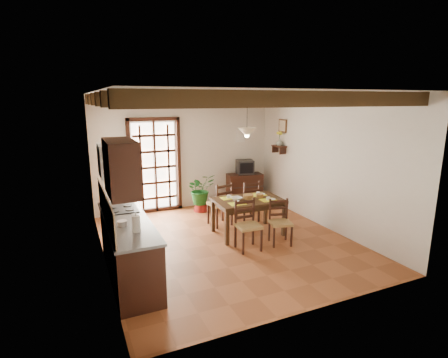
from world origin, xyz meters
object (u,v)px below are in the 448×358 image
kitchen_counter (128,247)px  potted_plant (201,188)px  chair_far_left (220,212)px  pendant_lamp (247,131)px  sideboard (245,188)px  crt_tv (245,167)px  dining_table (248,204)px  chair_near_left (248,234)px  chair_near_right (280,230)px  chair_far_right (248,208)px

kitchen_counter → potted_plant: size_ratio=1.16×
chair_far_left → pendant_lamp: (0.31, -0.60, 1.78)m
sideboard → crt_tv: size_ratio=1.83×
kitchen_counter → chair_far_left: 2.67m
dining_table → chair_near_left: chair_near_left is taller
kitchen_counter → chair_near_right: 2.83m
chair_far_right → potted_plant: bearing=-59.3°
chair_far_right → crt_tv: (0.60, 1.33, 0.67)m
chair_near_left → chair_far_left: (0.05, 1.38, 0.02)m
dining_table → chair_far_left: bearing=115.9°
crt_tv → potted_plant: potted_plant is taller
dining_table → chair_near_right: bearing=-63.8°
chair_far_left → sideboard: size_ratio=1.06×
kitchen_counter → chair_far_left: (2.19, 1.51, -0.17)m
kitchen_counter → dining_table: bearing=18.0°
chair_far_left → chair_far_right: size_ratio=1.02×
dining_table → crt_tv: crt_tv is taller
chair_near_left → crt_tv: size_ratio=1.82×
crt_tv → chair_far_left: bearing=-120.5°
chair_near_right → chair_far_right: chair_far_right is taller
sideboard → chair_near_right: bearing=-95.2°
chair_near_left → chair_far_left: size_ratio=0.95×
sideboard → crt_tv: crt_tv is taller
potted_plant → chair_far_right: bearing=-57.2°
chair_far_left → crt_tv: bearing=-144.2°
pendant_lamp → potted_plant: bearing=102.0°
chair_near_right → sideboard: 2.79m
chair_far_right → crt_tv: size_ratio=1.88×
kitchen_counter → pendant_lamp: pendant_lamp is taller
chair_near_right → kitchen_counter: bearing=-162.4°
sideboard → pendant_lamp: bearing=-108.6°
chair_near_left → chair_far_left: 1.38m
sideboard → potted_plant: bearing=-162.5°
chair_far_right → potted_plant: 1.35m
dining_table → chair_near_left: size_ratio=1.51×
chair_near_right → potted_plant: potted_plant is taller
chair_near_left → sideboard: 3.00m
dining_table → kitchen_counter: bearing=-160.2°
potted_plant → chair_near_right: bearing=-74.8°
chair_near_right → chair_far_left: size_ratio=0.88×
crt_tv → pendant_lamp: size_ratio=0.59×
pendant_lamp → sideboard: bearing=63.3°
crt_tv → chair_near_right: bearing=-89.5°
potted_plant → crt_tv: bearing=9.1°
chair_near_left → chair_near_right: bearing=0.5°
crt_tv → chair_near_left: bearing=-102.4°
dining_table → chair_near_left: (-0.36, -0.68, -0.35)m
sideboard → chair_near_left: bearing=-108.0°
chair_near_left → dining_table: bearing=64.5°
chair_near_right → pendant_lamp: 2.01m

